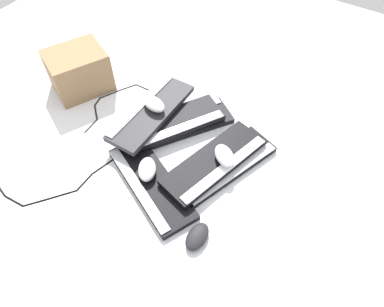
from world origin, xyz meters
name	(u,v)px	position (x,y,z in m)	size (l,w,h in m)	color
ground_plane	(184,174)	(0.00, 0.00, 0.00)	(3.20, 3.20, 0.00)	silver
keyboard_0	(224,165)	(0.11, 0.11, 0.01)	(0.28, 0.46, 0.03)	black
keyboard_1	(181,123)	(-0.15, 0.21, 0.01)	(0.37, 0.45, 0.03)	black
keyboard_2	(151,183)	(-0.08, -0.11, 0.01)	(0.46, 0.32, 0.03)	black
keyboard_3	(215,162)	(0.08, 0.09, 0.04)	(0.25, 0.46, 0.03)	black
keyboard_4	(171,123)	(-0.17, 0.16, 0.04)	(0.35, 0.46, 0.03)	black
keyboard_5	(151,112)	(-0.27, 0.15, 0.07)	(0.16, 0.44, 0.03)	#232326
mouse_0	(197,237)	(0.18, -0.20, 0.02)	(0.11, 0.07, 0.04)	black
mouse_1	(154,104)	(-0.26, 0.16, 0.11)	(0.11, 0.07, 0.04)	silver
mouse_2	(147,169)	(-0.11, -0.08, 0.05)	(0.11, 0.07, 0.04)	#B7B7BC
mouse_3	(224,156)	(0.11, 0.11, 0.08)	(0.11, 0.07, 0.04)	silver
cable_0	(128,99)	(-0.45, 0.21, 0.00)	(0.35, 0.42, 0.01)	black
cable_1	(31,177)	(-0.49, -0.33, 0.00)	(0.61, 0.44, 0.01)	black
cardboard_box	(79,71)	(-0.68, 0.16, 0.10)	(0.25, 0.21, 0.19)	olive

